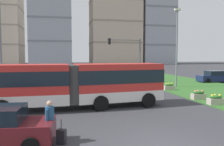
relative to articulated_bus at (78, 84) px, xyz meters
name	(u,v)px	position (x,y,z in m)	size (l,w,h in m)	color
articulated_bus	(78,84)	(0.00, 0.00, 0.00)	(11.94, 3.40, 3.00)	red
car_navy_sedan	(214,77)	(19.14, 11.98, -0.90)	(4.44, 2.10, 1.58)	#19234C
car_black_sedan	(43,81)	(-3.17, 11.86, -0.90)	(4.45, 2.12, 1.58)	black
pedestrian_crossing	(50,119)	(-1.60, -6.39, -0.65)	(0.36, 0.53, 1.74)	#4C4238
rolling_suitcase	(61,136)	(-1.15, -6.59, -1.34)	(0.43, 0.37, 0.97)	#232328
flower_planter_2	(215,100)	(9.70, -1.31, -1.23)	(1.10, 0.56, 0.74)	#B7AD9E
flower_planter_3	(198,95)	(9.70, 0.85, -1.23)	(1.10, 0.56, 0.74)	#B7AD9E
flower_planter_4	(169,87)	(9.70, 6.14, -1.23)	(1.10, 0.56, 0.74)	#B7AD9E
traffic_light_far_right	(129,52)	(7.77, 14.18, 2.43)	(4.56, 0.28, 5.86)	#474C51
streetlight_left	(0,37)	(-5.64, 3.59, 3.33)	(0.70, 0.28, 9.08)	slate
streetlight_median	(177,45)	(11.60, 8.29, 3.18)	(0.70, 0.28, 8.78)	slate
apartment_tower_west	(1,19)	(-27.14, 100.33, 18.86)	(17.56, 19.60, 40.98)	#C6B299
apartment_tower_westcentre	(50,10)	(-4.93, 86.89, 21.15)	(16.76, 15.85, 45.56)	#9EA3AD
apartment_tower_centre	(115,24)	(22.68, 87.32, 16.30)	(21.51, 15.11, 35.87)	#C6B299
apartment_tower_eastcentre	(154,20)	(41.75, 88.92, 18.83)	(14.97, 18.37, 40.92)	#9EA3AD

